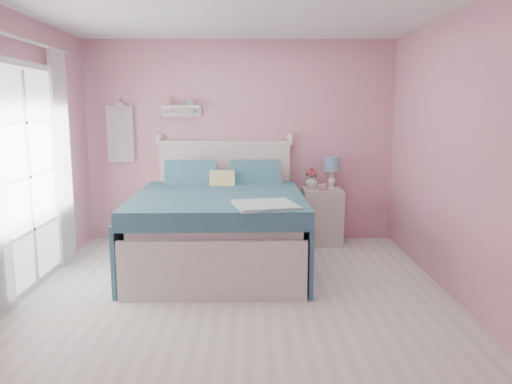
{
  "coord_description": "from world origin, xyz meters",
  "views": [
    {
      "loc": [
        0.16,
        -4.3,
        1.7
      ],
      "look_at": [
        0.2,
        1.2,
        0.8
      ],
      "focal_mm": 35.0,
      "sensor_mm": 36.0,
      "label": 1
    }
  ],
  "objects_px": {
    "bed": "(220,226)",
    "table_lamp": "(332,166)",
    "vase": "(311,181)",
    "nightstand": "(322,216)",
    "teacup": "(323,187)"
  },
  "relations": [
    {
      "from": "bed",
      "to": "table_lamp",
      "type": "height_order",
      "value": "bed"
    },
    {
      "from": "vase",
      "to": "teacup",
      "type": "height_order",
      "value": "vase"
    },
    {
      "from": "vase",
      "to": "teacup",
      "type": "bearing_deg",
      "value": -55.35
    },
    {
      "from": "table_lamp",
      "to": "teacup",
      "type": "height_order",
      "value": "table_lamp"
    },
    {
      "from": "bed",
      "to": "table_lamp",
      "type": "xyz_separation_m",
      "value": [
        1.38,
        0.95,
        0.57
      ]
    },
    {
      "from": "bed",
      "to": "teacup",
      "type": "height_order",
      "value": "bed"
    },
    {
      "from": "nightstand",
      "to": "vase",
      "type": "distance_m",
      "value": 0.47
    },
    {
      "from": "bed",
      "to": "table_lamp",
      "type": "distance_m",
      "value": 1.77
    },
    {
      "from": "table_lamp",
      "to": "nightstand",
      "type": "bearing_deg",
      "value": -147.58
    },
    {
      "from": "bed",
      "to": "vase",
      "type": "height_order",
      "value": "bed"
    },
    {
      "from": "nightstand",
      "to": "vase",
      "type": "bearing_deg",
      "value": 157.72
    },
    {
      "from": "table_lamp",
      "to": "vase",
      "type": "relative_size",
      "value": 2.33
    },
    {
      "from": "bed",
      "to": "vase",
      "type": "xyz_separation_m",
      "value": [
        1.12,
        0.93,
        0.37
      ]
    },
    {
      "from": "bed",
      "to": "vase",
      "type": "distance_m",
      "value": 1.5
    },
    {
      "from": "bed",
      "to": "table_lamp",
      "type": "bearing_deg",
      "value": 33.56
    }
  ]
}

